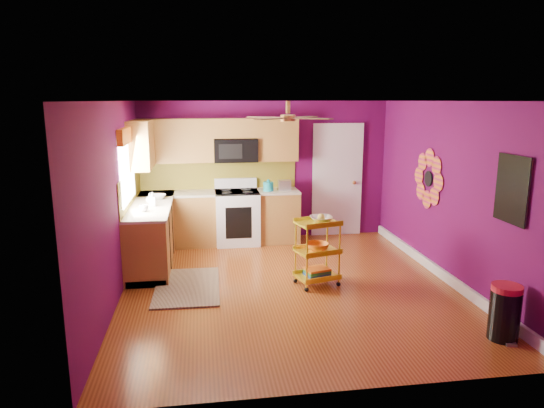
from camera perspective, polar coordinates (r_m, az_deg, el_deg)
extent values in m
plane|color=brown|center=(6.79, 2.06, -9.60)|extent=(5.00, 5.00, 0.00)
cube|color=#570947|center=(8.86, -0.80, 3.95)|extent=(4.50, 0.04, 2.50)
cube|color=#570947|center=(4.07, 8.58, -6.05)|extent=(4.50, 0.04, 2.50)
cube|color=#570947|center=(6.42, -18.02, 0.20)|extent=(0.04, 5.00, 2.50)
cube|color=#570947|center=(7.18, 20.09, 1.27)|extent=(0.04, 5.00, 2.50)
cube|color=silver|center=(6.30, 2.24, 12.02)|extent=(4.50, 5.00, 0.04)
cube|color=white|center=(7.47, 19.22, -7.66)|extent=(0.05, 4.90, 0.14)
cube|color=brown|center=(7.86, -13.90, -3.43)|extent=(0.60, 2.30, 0.90)
cube|color=brown|center=(8.65, -6.11, -1.72)|extent=(2.80, 0.60, 0.90)
cube|color=beige|center=(7.75, -14.07, -0.08)|extent=(0.63, 2.30, 0.04)
cube|color=beige|center=(8.55, -6.18, 1.34)|extent=(2.80, 0.63, 0.04)
cube|color=black|center=(7.98, -13.75, -6.20)|extent=(0.54, 2.30, 0.10)
cube|color=black|center=(8.76, -6.05, -4.26)|extent=(2.80, 0.54, 0.10)
cube|color=white|center=(8.64, -4.12, -1.64)|extent=(0.76, 0.66, 0.92)
cube|color=black|center=(8.54, -4.16, 1.39)|extent=(0.76, 0.62, 0.03)
cube|color=white|center=(8.79, -4.31, 2.47)|extent=(0.76, 0.06, 0.18)
cube|color=black|center=(8.32, -3.94, -2.23)|extent=(0.45, 0.02, 0.55)
cube|color=brown|center=(8.57, -11.35, 7.31)|extent=(1.32, 0.33, 0.75)
cube|color=brown|center=(8.67, 0.59, 7.59)|extent=(0.72, 0.33, 0.75)
cube|color=brown|center=(8.57, -4.36, 8.88)|extent=(0.76, 0.33, 0.34)
cube|color=brown|center=(8.13, -15.02, 6.88)|extent=(0.33, 1.30, 0.75)
cube|color=black|center=(8.56, -4.30, 6.33)|extent=(0.76, 0.38, 0.40)
cube|color=olive|center=(8.79, -6.30, 3.45)|extent=(2.80, 0.01, 0.51)
cube|color=olive|center=(7.74, -16.31, 1.85)|extent=(0.01, 2.30, 0.51)
cube|color=white|center=(7.39, -16.70, 4.15)|extent=(0.03, 1.20, 1.00)
cube|color=orange|center=(7.34, -16.70, 7.79)|extent=(0.08, 1.35, 0.22)
cube|color=white|center=(9.15, 7.64, 2.67)|extent=(0.85, 0.04, 2.05)
cube|color=white|center=(9.13, 7.68, 2.65)|extent=(0.95, 0.02, 2.15)
sphere|color=#BF8C3F|center=(9.19, 9.65, 2.50)|extent=(0.07, 0.07, 0.07)
cylinder|color=black|center=(7.68, 17.91, 2.85)|extent=(0.01, 0.24, 0.24)
cube|color=#1BA2B4|center=(5.95, 26.46, 1.55)|extent=(0.03, 0.52, 0.72)
cube|color=black|center=(5.94, 26.34, 1.55)|extent=(0.01, 0.56, 0.76)
cylinder|color=#BF8C3F|center=(6.50, 1.90, 11.32)|extent=(0.06, 0.06, 0.16)
cylinder|color=#BF8C3F|center=(6.51, 1.89, 10.09)|extent=(0.20, 0.20, 0.08)
cube|color=#4C2D19|center=(6.82, 3.74, 10.16)|extent=(0.47, 0.47, 0.01)
cube|color=#4C2D19|center=(6.73, -0.81, 10.16)|extent=(0.47, 0.47, 0.01)
cube|color=#4C2D19|center=(6.20, -0.15, 9.99)|extent=(0.47, 0.47, 0.01)
cube|color=#4C2D19|center=(6.30, 4.78, 9.98)|extent=(0.47, 0.47, 0.01)
cube|color=#311E10|center=(6.82, -9.92, -9.55)|extent=(0.89, 1.42, 0.02)
cylinder|color=yellow|center=(6.44, 4.14, -6.37)|extent=(0.02, 0.02, 0.86)
cylinder|color=yellow|center=(6.68, 7.94, -5.79)|extent=(0.02, 0.02, 0.86)
cylinder|color=yellow|center=(6.74, 2.79, -5.52)|extent=(0.02, 0.02, 0.86)
cylinder|color=yellow|center=(6.96, 6.48, -5.01)|extent=(0.02, 0.02, 0.86)
sphere|color=black|center=(6.60, 4.08, -9.99)|extent=(0.06, 0.06, 0.06)
sphere|color=black|center=(6.82, 7.83, -9.31)|extent=(0.06, 0.06, 0.06)
sphere|color=black|center=(6.88, 2.76, -9.01)|extent=(0.06, 0.06, 0.06)
sphere|color=black|center=(7.10, 6.39, -8.40)|extent=(0.06, 0.06, 0.06)
cube|color=yellow|center=(6.59, 5.42, -2.27)|extent=(0.64, 0.53, 0.03)
cube|color=yellow|center=(6.70, 5.36, -5.54)|extent=(0.64, 0.53, 0.03)
cube|color=yellow|center=(6.81, 5.30, -8.46)|extent=(0.64, 0.53, 0.03)
imported|color=beige|center=(6.60, 5.82, -1.78)|extent=(0.37, 0.37, 0.08)
sphere|color=yellow|center=(6.59, 5.82, -1.59)|extent=(0.10, 0.10, 0.10)
imported|color=orange|center=(6.68, 5.37, -5.01)|extent=(0.39, 0.39, 0.10)
cube|color=navy|center=(6.80, 5.30, -8.18)|extent=(0.37, 0.32, 0.04)
cube|color=#267233|center=(6.79, 5.31, -7.88)|extent=(0.37, 0.32, 0.04)
cube|color=orange|center=(6.78, 5.31, -7.62)|extent=(0.37, 0.32, 0.03)
cylinder|color=black|center=(5.84, 25.66, -11.69)|extent=(0.38, 0.38, 0.54)
cylinder|color=#B51929|center=(5.73, 25.94, -8.90)|extent=(0.32, 0.32, 0.06)
cube|color=beige|center=(5.83, 26.31, -14.60)|extent=(0.12, 0.08, 0.03)
cylinder|color=teal|center=(8.54, -0.43, 2.08)|extent=(0.18, 0.18, 0.16)
sphere|color=teal|center=(8.53, -0.43, 2.74)|extent=(0.06, 0.06, 0.06)
cube|color=beige|center=(8.62, 1.47, 2.24)|extent=(0.22, 0.15, 0.18)
imported|color=#EA3F72|center=(7.53, -13.91, 0.55)|extent=(0.10, 0.10, 0.21)
imported|color=white|center=(7.74, -14.17, 0.63)|extent=(0.12, 0.12, 0.16)
imported|color=white|center=(8.08, -13.34, 0.83)|extent=(0.27, 0.27, 0.07)
imported|color=white|center=(7.21, -14.84, -0.47)|extent=(0.13, 0.13, 0.10)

